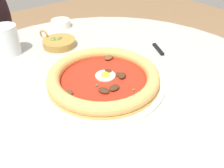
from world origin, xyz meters
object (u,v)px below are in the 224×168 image
Objects in this scene: water_glass at (7,42)px; steak_knife at (155,46)px; ramekin_capers at (61,23)px; dining_table at (107,119)px; pizza_on_plate at (104,78)px; olive_pan at (59,42)px.

water_glass is 0.50m from steak_knife.
dining_table is at bearing -102.44° from ramekin_capers.
pizza_on_plate is (-0.00, 0.01, 0.15)m from dining_table.
water_glass reaches higher than pizza_on_plate.
dining_table is 5.91× the size of steak_knife.
water_glass is (-0.15, 0.35, 0.17)m from dining_table.
ramekin_capers is at bearing 59.81° from olive_pan.
ramekin_capers is (0.10, 0.45, 0.14)m from dining_table.
pizza_on_plate is at bearing -103.25° from ramekin_capers.
steak_knife is 2.35× the size of ramekin_capers.
dining_table is at bearing -163.47° from steak_knife.
water_glass reaches higher than ramekin_capers.
dining_table is 0.41m from water_glass.
water_glass is at bearing 112.66° from dining_table.
pizza_on_plate is 1.83× the size of steak_knife.
steak_knife is at bearing 14.93° from pizza_on_plate.
pizza_on_plate is 4.31× the size of ramekin_capers.
pizza_on_plate reaches higher than ramekin_capers.
olive_pan reaches higher than dining_table.
ramekin_capers is at bearing 21.93° from water_glass.
olive_pan is (0.01, 0.30, 0.14)m from dining_table.
olive_pan is (-0.26, 0.21, 0.01)m from steak_knife.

